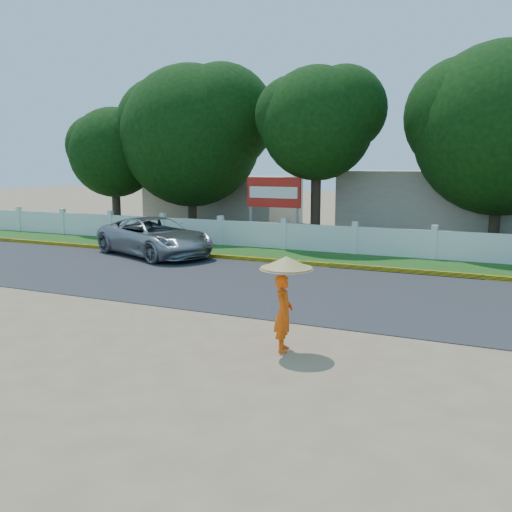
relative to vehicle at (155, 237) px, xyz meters
The scene contains 11 objects.
ground 10.28m from the vehicle, 47.64° to the right, with size 120.00×120.00×0.00m, color #9E8460.
road 7.60m from the vehicle, 24.00° to the right, with size 60.00×7.00×0.02m, color #38383A.
grass_verge 7.28m from the vehicle, 17.47° to the left, with size 60.00×3.50×0.03m, color #2D601E.
curb 6.96m from the vehicle, ahead, with size 40.00×0.18×0.16m, color yellow.
fence 7.80m from the vehicle, 27.68° to the left, with size 40.00×0.10×1.10m, color silver.
building_near 14.41m from the vehicle, 46.45° to the left, with size 10.00×6.00×3.20m, color #B7AD99.
building_far 11.85m from the vehicle, 105.14° to the left, with size 8.00×5.00×2.80m, color #B7AD99.
vehicle is the anchor object (origin of this frame).
monk_with_parasol 12.16m from the vehicle, 43.52° to the right, with size 1.01×1.01×1.84m.
billboard 5.74m from the vehicle, 57.98° to the left, with size 2.50×0.13×2.95m.
tree_row 12.82m from the vehicle, 33.66° to the left, with size 39.12×7.39×9.19m.
Camera 1 is at (5.85, -10.55, 3.57)m, focal length 40.00 mm.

